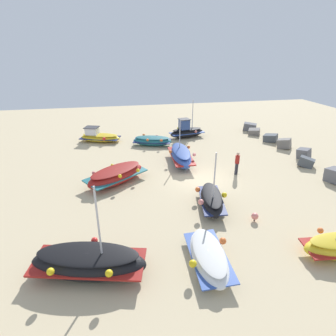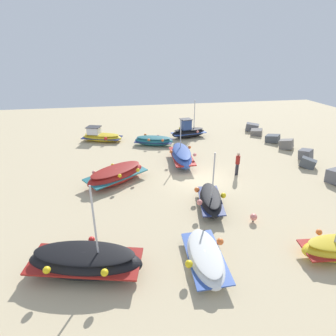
{
  "view_description": "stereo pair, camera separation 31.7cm",
  "coord_description": "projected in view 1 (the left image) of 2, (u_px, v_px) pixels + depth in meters",
  "views": [
    {
      "loc": [
        17.34,
        -5.96,
        8.77
      ],
      "look_at": [
        -0.31,
        -2.42,
        0.9
      ],
      "focal_mm": 29.42,
      "sensor_mm": 36.0,
      "label": 1
    },
    {
      "loc": [
        17.4,
        -5.65,
        8.77
      ],
      "look_at": [
        -0.31,
        -2.42,
        0.9
      ],
      "focal_mm": 29.42,
      "sensor_mm": 36.0,
      "label": 2
    }
  ],
  "objects": [
    {
      "name": "fishing_boat_6",
      "position": [
        187.0,
        131.0,
        29.17
      ],
      "size": [
        2.04,
        3.95,
        3.93
      ],
      "rotation": [
        0.0,
        0.0,
        4.91
      ],
      "color": "black",
      "rests_on": "ground_plane"
    },
    {
      "name": "fishing_boat_8",
      "position": [
        89.0,
        262.0,
        11.41
      ],
      "size": [
        2.88,
        5.11,
        4.23
      ],
      "rotation": [
        0.0,
        0.0,
        4.46
      ],
      "color": "black",
      "rests_on": "ground_plane"
    },
    {
      "name": "person_walking",
      "position": [
        237.0,
        162.0,
        20.4
      ],
      "size": [
        0.32,
        0.32,
        1.76
      ],
      "rotation": [
        0.0,
        0.0,
        3.56
      ],
      "color": "#2D2D38",
      "rests_on": "ground_plane"
    },
    {
      "name": "breakwater_rocks",
      "position": [
        305.0,
        158.0,
        22.87
      ],
      "size": [
        24.44,
        2.47,
        1.19
      ],
      "color": "slate",
      "rests_on": "ground_plane"
    },
    {
      "name": "fishing_boat_3",
      "position": [
        208.0,
        256.0,
        12.05
      ],
      "size": [
        3.73,
        2.11,
        0.89
      ],
      "rotation": [
        0.0,
        0.0,
        6.23
      ],
      "color": "white",
      "rests_on": "ground_plane"
    },
    {
      "name": "ground_plane",
      "position": [
        201.0,
        178.0,
        20.17
      ],
      "size": [
        57.86,
        57.86,
        0.0
      ],
      "primitive_type": "plane",
      "color": "#C6B289"
    },
    {
      "name": "fishing_boat_2",
      "position": [
        211.0,
        200.0,
        16.35
      ],
      "size": [
        3.78,
        2.02,
        3.68
      ],
      "rotation": [
        0.0,
        0.0,
        2.95
      ],
      "color": "black",
      "rests_on": "ground_plane"
    },
    {
      "name": "fishing_boat_4",
      "position": [
        116.0,
        175.0,
        19.29
      ],
      "size": [
        4.12,
        4.74,
        1.21
      ],
      "rotation": [
        0.0,
        0.0,
        2.2
      ],
      "color": "maroon",
      "rests_on": "ground_plane"
    },
    {
      "name": "mooring_buoy_0",
      "position": [
        255.0,
        216.0,
        15.09
      ],
      "size": [
        0.39,
        0.39,
        0.49
      ],
      "color": "#3F3F42",
      "rests_on": "ground_plane"
    },
    {
      "name": "fishing_boat_5",
      "position": [
        181.0,
        156.0,
        22.62
      ],
      "size": [
        4.77,
        2.06,
        3.59
      ],
      "rotation": [
        0.0,
        0.0,
        6.22
      ],
      "color": "#2D4C9E",
      "rests_on": "ground_plane"
    },
    {
      "name": "fishing_boat_1",
      "position": [
        152.0,
        141.0,
        26.82
      ],
      "size": [
        2.46,
        4.01,
        0.97
      ],
      "rotation": [
        0.0,
        0.0,
        1.27
      ],
      "color": "#1E6670",
      "rests_on": "ground_plane"
    },
    {
      "name": "fishing_boat_0",
      "position": [
        99.0,
        137.0,
        27.94
      ],
      "size": [
        2.78,
        4.36,
        1.5
      ],
      "rotation": [
        0.0,
        0.0,
        4.39
      ],
      "color": "gold",
      "rests_on": "ground_plane"
    }
  ]
}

